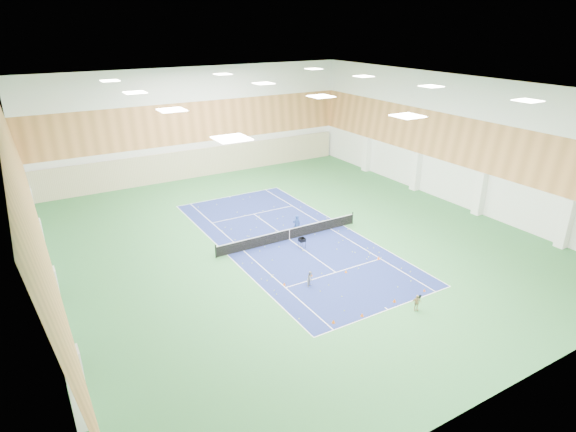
{
  "coord_description": "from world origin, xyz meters",
  "views": [
    {
      "loc": [
        -18.14,
        -30.43,
        16.57
      ],
      "look_at": [
        -0.02,
        0.2,
        2.0
      ],
      "focal_mm": 30.0,
      "sensor_mm": 36.0,
      "label": 1
    }
  ],
  "objects_px": {
    "ball_cart": "(302,243)",
    "tennis_net": "(289,233)",
    "coach": "(297,225)",
    "child_apron": "(416,303)",
    "child_court": "(310,279)"
  },
  "relations": [
    {
      "from": "coach",
      "to": "child_court",
      "type": "height_order",
      "value": "coach"
    },
    {
      "from": "child_court",
      "to": "ball_cart",
      "type": "xyz_separation_m",
      "value": [
        2.58,
        5.16,
        -0.11
      ]
    },
    {
      "from": "tennis_net",
      "to": "child_apron",
      "type": "distance_m",
      "value": 12.85
    },
    {
      "from": "tennis_net",
      "to": "ball_cart",
      "type": "relative_size",
      "value": 15.05
    },
    {
      "from": "tennis_net",
      "to": "child_court",
      "type": "distance_m",
      "value": 7.43
    },
    {
      "from": "ball_cart",
      "to": "child_court",
      "type": "bearing_deg",
      "value": -115.27
    },
    {
      "from": "child_court",
      "to": "ball_cart",
      "type": "bearing_deg",
      "value": 29.28
    },
    {
      "from": "tennis_net",
      "to": "child_court",
      "type": "bearing_deg",
      "value": -109.92
    },
    {
      "from": "coach",
      "to": "child_apron",
      "type": "xyz_separation_m",
      "value": [
        0.4,
        -13.37,
        -0.34
      ]
    },
    {
      "from": "child_apron",
      "to": "coach",
      "type": "bearing_deg",
      "value": 115.93
    },
    {
      "from": "ball_cart",
      "to": "tennis_net",
      "type": "bearing_deg",
      "value": 92.61
    },
    {
      "from": "child_apron",
      "to": "ball_cart",
      "type": "distance_m",
      "value": 11.03
    },
    {
      "from": "coach",
      "to": "child_apron",
      "type": "distance_m",
      "value": 13.38
    },
    {
      "from": "child_apron",
      "to": "ball_cart",
      "type": "bearing_deg",
      "value": 121.51
    },
    {
      "from": "child_court",
      "to": "ball_cart",
      "type": "distance_m",
      "value": 5.77
    }
  ]
}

